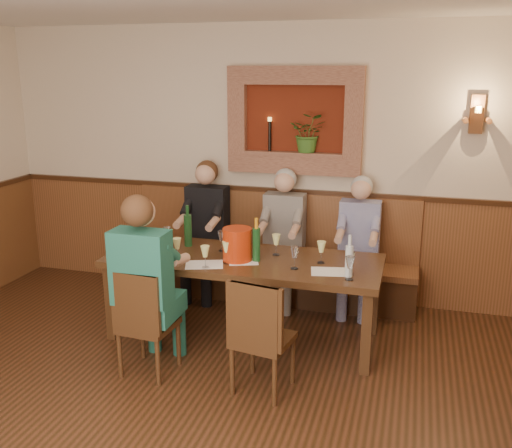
# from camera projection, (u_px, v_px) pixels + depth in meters

# --- Properties ---
(room_shell) EXTENTS (6.04, 6.04, 2.82)m
(room_shell) POSITION_uv_depth(u_px,v_px,m) (139.00, 160.00, 2.98)
(room_shell) COLOR beige
(room_shell) RESTS_ON ground
(wainscoting) EXTENTS (6.02, 6.02, 1.15)m
(wainscoting) POSITION_uv_depth(u_px,v_px,m) (151.00, 382.00, 3.32)
(wainscoting) COLOR brown
(wainscoting) RESTS_ON ground
(wall_niche) EXTENTS (1.36, 0.30, 1.06)m
(wall_niche) POSITION_uv_depth(u_px,v_px,m) (298.00, 125.00, 5.67)
(wall_niche) COLOR #5F1D0D
(wall_niche) RESTS_ON ground
(wall_sconce) EXTENTS (0.25, 0.20, 0.35)m
(wall_sconce) POSITION_uv_depth(u_px,v_px,m) (477.00, 115.00, 5.19)
(wall_sconce) COLOR brown
(wall_sconce) RESTS_ON ground
(dining_table) EXTENTS (2.40, 0.90, 0.75)m
(dining_table) POSITION_uv_depth(u_px,v_px,m) (244.00, 266.00, 5.02)
(dining_table) COLOR #3A1F11
(dining_table) RESTS_ON ground
(bench) EXTENTS (3.00, 0.45, 1.11)m
(bench) POSITION_uv_depth(u_px,v_px,m) (270.00, 268.00, 5.98)
(bench) COLOR #381E0F
(bench) RESTS_ON ground
(chair_near_left) EXTENTS (0.42, 0.42, 0.89)m
(chair_near_left) POSITION_uv_depth(u_px,v_px,m) (148.00, 342.00, 4.51)
(chair_near_left) COLOR #3A1F11
(chair_near_left) RESTS_ON ground
(chair_near_right) EXTENTS (0.46, 0.46, 0.91)m
(chair_near_right) POSITION_uv_depth(u_px,v_px,m) (262.00, 358.00, 4.25)
(chair_near_right) COLOR #3A1F11
(chair_near_right) RESTS_ON ground
(person_bench_left) EXTENTS (0.43, 0.52, 1.44)m
(person_bench_left) POSITION_uv_depth(u_px,v_px,m) (205.00, 241.00, 5.99)
(person_bench_left) COLOR black
(person_bench_left) RESTS_ON ground
(person_bench_mid) EXTENTS (0.41, 0.50, 1.40)m
(person_bench_mid) POSITION_uv_depth(u_px,v_px,m) (282.00, 250.00, 5.78)
(person_bench_mid) COLOR #544E4D
(person_bench_mid) RESTS_ON ground
(person_bench_right) EXTENTS (0.39, 0.48, 1.36)m
(person_bench_right) POSITION_uv_depth(u_px,v_px,m) (357.00, 258.00, 5.59)
(person_bench_right) COLOR navy
(person_bench_right) RESTS_ON ground
(person_chair_front) EXTENTS (0.44, 0.54, 1.47)m
(person_chair_front) POSITION_uv_depth(u_px,v_px,m) (149.00, 299.00, 4.46)
(person_chair_front) COLOR #1A4F5B
(person_chair_front) RESTS_ON ground
(spittoon_bucket) EXTENTS (0.31, 0.31, 0.29)m
(spittoon_bucket) POSITION_uv_depth(u_px,v_px,m) (237.00, 244.00, 4.89)
(spittoon_bucket) COLOR #B82B0B
(spittoon_bucket) RESTS_ON dining_table
(wine_bottle_green_a) EXTENTS (0.07, 0.07, 0.38)m
(wine_bottle_green_a) POSITION_uv_depth(u_px,v_px,m) (256.00, 244.00, 4.87)
(wine_bottle_green_a) COLOR #19471E
(wine_bottle_green_a) RESTS_ON dining_table
(wine_bottle_green_b) EXTENTS (0.09, 0.09, 0.39)m
(wine_bottle_green_b) POSITION_uv_depth(u_px,v_px,m) (188.00, 229.00, 5.29)
(wine_bottle_green_b) COLOR #19471E
(wine_bottle_green_b) RESTS_ON dining_table
(water_bottle) EXTENTS (0.06, 0.06, 0.34)m
(water_bottle) POSITION_uv_depth(u_px,v_px,m) (349.00, 260.00, 4.51)
(water_bottle) COLOR silver
(water_bottle) RESTS_ON dining_table
(tasting_sheet_a) EXTENTS (0.35, 0.28, 0.00)m
(tasting_sheet_a) POSITION_uv_depth(u_px,v_px,m) (146.00, 254.00, 5.08)
(tasting_sheet_a) COLOR white
(tasting_sheet_a) RESTS_ON dining_table
(tasting_sheet_b) EXTENTS (0.29, 0.25, 0.00)m
(tasting_sheet_b) POSITION_uv_depth(u_px,v_px,m) (244.00, 262.00, 4.88)
(tasting_sheet_b) COLOR white
(tasting_sheet_b) RESTS_ON dining_table
(tasting_sheet_c) EXTENTS (0.34, 0.27, 0.00)m
(tasting_sheet_c) POSITION_uv_depth(u_px,v_px,m) (330.00, 272.00, 4.65)
(tasting_sheet_c) COLOR white
(tasting_sheet_c) RESTS_ON dining_table
(tasting_sheet_d) EXTENTS (0.37, 0.32, 0.00)m
(tasting_sheet_d) POSITION_uv_depth(u_px,v_px,m) (204.00, 264.00, 4.82)
(tasting_sheet_d) COLOR white
(tasting_sheet_d) RESTS_ON dining_table
(wine_glass_0) EXTENTS (0.08, 0.08, 0.19)m
(wine_glass_0) POSITION_uv_depth(u_px,v_px,m) (129.00, 244.00, 5.05)
(wine_glass_0) COLOR #F9FF98
(wine_glass_0) RESTS_ON dining_table
(wine_glass_1) EXTENTS (0.08, 0.08, 0.19)m
(wine_glass_1) POSITION_uv_depth(u_px,v_px,m) (167.00, 237.00, 5.27)
(wine_glass_1) COLOR white
(wine_glass_1) RESTS_ON dining_table
(wine_glass_2) EXTENTS (0.08, 0.08, 0.19)m
(wine_glass_2) POSITION_uv_depth(u_px,v_px,m) (177.00, 249.00, 4.93)
(wine_glass_2) COLOR #F9FF98
(wine_glass_2) RESTS_ON dining_table
(wine_glass_3) EXTENTS (0.08, 0.08, 0.19)m
(wine_glass_3) POSITION_uv_depth(u_px,v_px,m) (222.00, 241.00, 5.15)
(wine_glass_3) COLOR white
(wine_glass_3) RESTS_ON dining_table
(wine_glass_4) EXTENTS (0.08, 0.08, 0.19)m
(wine_glass_4) POSITION_uv_depth(u_px,v_px,m) (227.00, 252.00, 4.84)
(wine_glass_4) COLOR #F9FF98
(wine_glass_4) RESTS_ON dining_table
(wine_glass_5) EXTENTS (0.08, 0.08, 0.19)m
(wine_glass_5) POSITION_uv_depth(u_px,v_px,m) (276.00, 245.00, 5.04)
(wine_glass_5) COLOR #F9FF98
(wine_glass_5) RESTS_ON dining_table
(wine_glass_6) EXTENTS (0.08, 0.08, 0.19)m
(wine_glass_6) POSITION_uv_depth(u_px,v_px,m) (295.00, 258.00, 4.69)
(wine_glass_6) COLOR white
(wine_glass_6) RESTS_ON dining_table
(wine_glass_7) EXTENTS (0.08, 0.08, 0.19)m
(wine_glass_7) POSITION_uv_depth(u_px,v_px,m) (321.00, 252.00, 4.84)
(wine_glass_7) COLOR #F9FF98
(wine_glass_7) RESTS_ON dining_table
(wine_glass_8) EXTENTS (0.08, 0.08, 0.19)m
(wine_glass_8) POSITION_uv_depth(u_px,v_px,m) (350.00, 263.00, 4.56)
(wine_glass_8) COLOR white
(wine_glass_8) RESTS_ON dining_table
(wine_glass_9) EXTENTS (0.08, 0.08, 0.19)m
(wine_glass_9) POSITION_uv_depth(u_px,v_px,m) (205.00, 257.00, 4.72)
(wine_glass_9) COLOR #F9FF98
(wine_glass_9) RESTS_ON dining_table
(wine_glass_10) EXTENTS (0.08, 0.08, 0.19)m
(wine_glass_10) POSITION_uv_depth(u_px,v_px,m) (140.00, 239.00, 5.21)
(wine_glass_10) COLOR #F9FF98
(wine_glass_10) RESTS_ON dining_table
(wine_glass_11) EXTENTS (0.08, 0.08, 0.19)m
(wine_glass_11) POSITION_uv_depth(u_px,v_px,m) (350.00, 268.00, 4.45)
(wine_glass_11) COLOR white
(wine_glass_11) RESTS_ON dining_table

